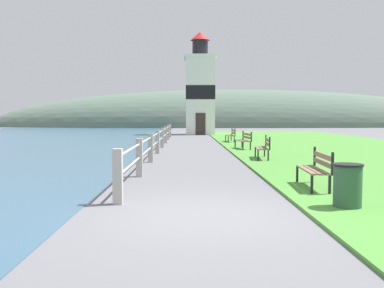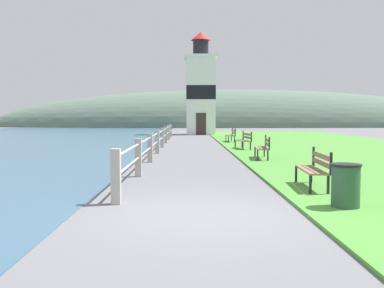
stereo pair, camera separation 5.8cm
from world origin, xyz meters
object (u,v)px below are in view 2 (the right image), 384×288
Objects in this scene: lighthouse at (201,90)px; trash_bin at (346,187)px; park_bench_far at (244,139)px; park_bench_near at (315,167)px; park_bench_by_lighthouse at (231,134)px; park_bench_midway at (264,146)px.

lighthouse reaches higher than trash_bin.
park_bench_far is 0.18× the size of lighthouse.
park_bench_near and park_bench_by_lighthouse have the same top height.
park_bench_near is 17.81m from park_bench_by_lighthouse.
park_bench_by_lighthouse is at bearing -82.67° from lighthouse.
park_bench_near and park_bench_midway have the same top height.
park_bench_far and park_bench_by_lighthouse have the same top height.
park_bench_far is 13.86m from trash_bin.
park_bench_near is 0.18× the size of lighthouse.
lighthouse is (-1.64, 18.59, 3.57)m from park_bench_far.
park_bench_far is at bearing -83.39° from park_bench_midway.
park_bench_far is at bearing -84.97° from lighthouse.
park_bench_by_lighthouse is (-0.02, 6.05, 0.00)m from park_bench_far.
park_bench_midway is at bearing -85.85° from lighthouse.
lighthouse is at bearing -83.18° from park_bench_by_lighthouse.
lighthouse reaches higher than park_bench_by_lighthouse.
park_bench_by_lighthouse is 13.13m from lighthouse.
lighthouse is at bearing -82.99° from park_bench_near.
park_bench_far is 6.05m from park_bench_by_lighthouse.
park_bench_by_lighthouse is 19.91m from trash_bin.
trash_bin is (0.01, -19.91, -0.11)m from park_bench_by_lighthouse.
trash_bin is at bearing -87.13° from lighthouse.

